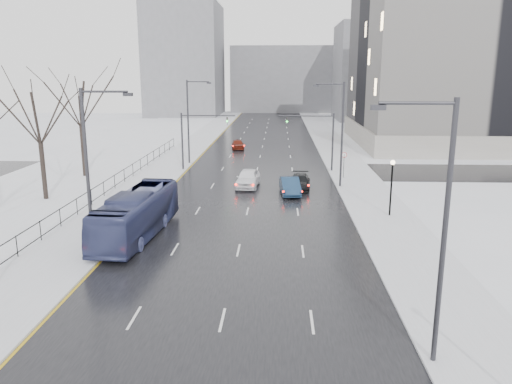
# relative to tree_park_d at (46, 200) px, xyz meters

# --- Properties ---
(road) EXTENTS (16.00, 150.00, 0.04)m
(road) POSITION_rel_tree_park_d_xyz_m (17.80, 26.00, 0.02)
(road) COLOR black
(road) RESTS_ON ground
(cross_road) EXTENTS (130.00, 10.00, 0.04)m
(cross_road) POSITION_rel_tree_park_d_xyz_m (17.80, 14.00, 0.02)
(cross_road) COLOR black
(cross_road) RESTS_ON ground
(sidewalk_left) EXTENTS (5.00, 150.00, 0.16)m
(sidewalk_left) POSITION_rel_tree_park_d_xyz_m (7.30, 26.00, 0.08)
(sidewalk_left) COLOR silver
(sidewalk_left) RESTS_ON ground
(sidewalk_right) EXTENTS (5.00, 150.00, 0.16)m
(sidewalk_right) POSITION_rel_tree_park_d_xyz_m (28.30, 26.00, 0.08)
(sidewalk_right) COLOR silver
(sidewalk_right) RESTS_ON ground
(park_strip) EXTENTS (14.00, 150.00, 0.12)m
(park_strip) POSITION_rel_tree_park_d_xyz_m (-2.20, 26.00, 0.06)
(park_strip) COLOR white
(park_strip) RESTS_ON ground
(tree_park_d) EXTENTS (8.75, 8.75, 12.50)m
(tree_park_d) POSITION_rel_tree_park_d_xyz_m (0.00, 0.00, 0.00)
(tree_park_d) COLOR black
(tree_park_d) RESTS_ON ground
(tree_park_e) EXTENTS (9.45, 9.45, 13.50)m
(tree_park_e) POSITION_rel_tree_park_d_xyz_m (-0.40, 10.00, 0.00)
(tree_park_e) COLOR black
(tree_park_e) RESTS_ON ground
(iron_fence) EXTENTS (0.06, 70.00, 1.30)m
(iron_fence) POSITION_rel_tree_park_d_xyz_m (4.80, -4.00, 0.91)
(iron_fence) COLOR black
(iron_fence) RESTS_ON sidewalk_left
(streetlight_r_near) EXTENTS (2.95, 0.25, 10.00)m
(streetlight_r_near) POSITION_rel_tree_park_d_xyz_m (25.97, -24.00, 5.62)
(streetlight_r_near) COLOR #2D2D33
(streetlight_r_near) RESTS_ON ground
(streetlight_r_mid) EXTENTS (2.95, 0.25, 10.00)m
(streetlight_r_mid) POSITION_rel_tree_park_d_xyz_m (25.97, 6.00, 5.62)
(streetlight_r_mid) COLOR #2D2D33
(streetlight_r_mid) RESTS_ON ground
(streetlight_l_near) EXTENTS (2.95, 0.25, 10.00)m
(streetlight_l_near) POSITION_rel_tree_park_d_xyz_m (9.63, -14.00, 5.62)
(streetlight_l_near) COLOR #2D2D33
(streetlight_l_near) RESTS_ON ground
(streetlight_l_far) EXTENTS (2.95, 0.25, 10.00)m
(streetlight_l_far) POSITION_rel_tree_park_d_xyz_m (9.63, 18.00, 5.62)
(streetlight_l_far) COLOR #2D2D33
(streetlight_l_far) RESTS_ON ground
(lamppost_r_mid) EXTENTS (0.36, 0.36, 4.28)m
(lamppost_r_mid) POSITION_rel_tree_park_d_xyz_m (28.80, -4.00, 2.94)
(lamppost_r_mid) COLOR black
(lamppost_r_mid) RESTS_ON sidewalk_right
(mast_signal_right) EXTENTS (6.10, 0.33, 6.50)m
(mast_signal_right) POSITION_rel_tree_park_d_xyz_m (25.13, 14.00, 4.11)
(mast_signal_right) COLOR #2D2D33
(mast_signal_right) RESTS_ON ground
(mast_signal_left) EXTENTS (6.10, 0.33, 6.50)m
(mast_signal_left) POSITION_rel_tree_park_d_xyz_m (10.47, 14.00, 4.11)
(mast_signal_left) COLOR #2D2D33
(mast_signal_left) RESTS_ON ground
(no_uturn_sign) EXTENTS (0.60, 0.06, 2.70)m
(no_uturn_sign) POSITION_rel_tree_park_d_xyz_m (27.00, 10.00, 2.30)
(no_uturn_sign) COLOR #2D2D33
(no_uturn_sign) RESTS_ON sidewalk_right
(civic_building) EXTENTS (41.00, 31.00, 24.80)m
(civic_building) POSITION_rel_tree_park_d_xyz_m (52.80, 38.00, 11.21)
(civic_building) COLOR gray
(civic_building) RESTS_ON ground
(bldg_far_right) EXTENTS (24.00, 20.00, 22.00)m
(bldg_far_right) POSITION_rel_tree_park_d_xyz_m (45.80, 81.00, 11.00)
(bldg_far_right) COLOR slate
(bldg_far_right) RESTS_ON ground
(bldg_far_left) EXTENTS (18.00, 22.00, 28.00)m
(bldg_far_left) POSITION_rel_tree_park_d_xyz_m (-4.20, 91.00, 14.00)
(bldg_far_left) COLOR slate
(bldg_far_left) RESTS_ON ground
(bldg_far_center) EXTENTS (30.00, 18.00, 18.00)m
(bldg_far_center) POSITION_rel_tree_park_d_xyz_m (21.80, 106.00, 9.00)
(bldg_far_center) COLOR slate
(bldg_far_center) RESTS_ON ground
(bus) EXTENTS (3.39, 11.26, 3.09)m
(bus) POSITION_rel_tree_park_d_xyz_m (10.80, -9.55, 1.59)
(bus) COLOR navy
(bus) RESTS_ON road
(sedan_center_near) EXTENTS (2.43, 5.20, 1.72)m
(sedan_center_near) POSITION_rel_tree_park_d_xyz_m (17.30, 5.75, 0.90)
(sedan_center_near) COLOR white
(sedan_center_near) RESTS_ON road
(sedan_right_near) EXTENTS (2.03, 4.78, 1.53)m
(sedan_right_near) POSITION_rel_tree_park_d_xyz_m (21.30, 2.94, 0.81)
(sedan_right_near) COLOR navy
(sedan_right_near) RESTS_ON road
(sedan_right_far) EXTENTS (2.13, 4.72, 1.34)m
(sedan_right_far) POSITION_rel_tree_park_d_xyz_m (22.30, 5.26, 0.71)
(sedan_right_far) COLOR black
(sedan_right_far) RESTS_ON road
(sedan_center_far) EXTENTS (2.18, 4.30, 1.40)m
(sedan_center_far) POSITION_rel_tree_park_d_xyz_m (14.30, 30.37, 0.74)
(sedan_center_far) COLOR maroon
(sedan_center_far) RESTS_ON road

